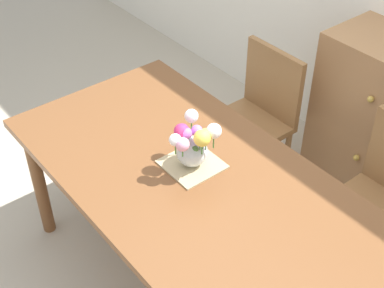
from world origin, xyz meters
TOP-DOWN VIEW (x-y plane):
  - dining_table at (0.00, 0.00)m, footprint 1.89×0.96m
  - chair_left at (-0.45, 0.82)m, footprint 0.42×0.42m
  - placemat at (-0.09, 0.05)m, footprint 0.24×0.24m
  - flower_vase at (-0.08, 0.04)m, footprint 0.21×0.21m

SIDE VIEW (x-z plane):
  - chair_left at x=-0.45m, z-range 0.07..0.97m
  - dining_table at x=0.00m, z-range 0.30..1.07m
  - placemat at x=-0.09m, z-range 0.77..0.78m
  - flower_vase at x=-0.08m, z-range 0.79..1.03m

